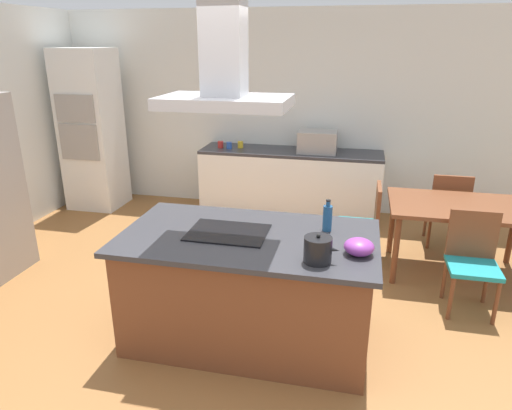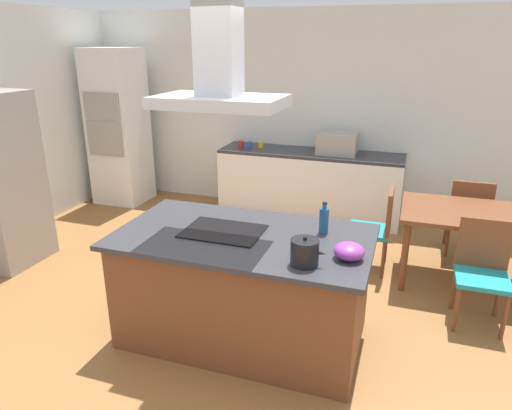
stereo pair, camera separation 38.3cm
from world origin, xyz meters
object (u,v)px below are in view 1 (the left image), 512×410
Objects in this scene: coffee_mug_blue at (229,145)px; tea_kettle at (318,250)px; countertop_microwave at (318,142)px; chair_facing_island at (472,255)px; olive_oil_bottle at (327,218)px; coffee_mug_red at (221,145)px; coffee_mug_yellow at (240,145)px; chair_facing_back_wall at (448,205)px; dining_table at (461,212)px; wall_oven_stack at (92,130)px; mixing_bowl at (359,247)px; chair_at_left_end at (366,220)px; cooktop at (228,232)px; range_hood at (224,70)px.

tea_kettle is at bearing -64.45° from coffee_mug_blue.
chair_facing_island is (1.58, -2.00, -0.53)m from countertop_microwave.
coffee_mug_blue is at bearing 120.43° from olive_oil_bottle.
countertop_microwave is 1.32m from coffee_mug_red.
coffee_mug_yellow is at bearing 112.94° from tea_kettle.
olive_oil_bottle is 0.28× the size of chair_facing_back_wall.
coffee_mug_blue and coffee_mug_yellow have the same top height.
countertop_microwave is at bearing 95.64° from tea_kettle.
coffee_mug_blue is 3.06m from dining_table.
chair_facing_island is (1.26, 1.21, -0.48)m from tea_kettle.
tea_kettle is 0.11× the size of wall_oven_stack.
coffee_mug_red is 1.00× the size of coffee_mug_yellow.
dining_table is (2.63, -1.36, -0.28)m from coffee_mug_yellow.
chair_at_left_end is (0.08, 1.71, -0.45)m from mixing_bowl.
olive_oil_bottle is at bearing 16.79° from cooktop.
chair_facing_island is (2.90, -1.96, -0.44)m from coffee_mug_red.
countertop_microwave is 0.56× the size of chair_facing_island.
tea_kettle is at bearing -67.06° from coffee_mug_yellow.
countertop_microwave reaches higher than coffee_mug_blue.
chair_facing_island is at bearing -51.70° from countertop_microwave.
coffee_mug_red is at bearing 155.89° from dining_table.
chair_facing_back_wall is (1.24, 1.99, -0.50)m from olive_oil_bottle.
coffee_mug_blue is at bearing 145.02° from chair_facing_island.
range_hood is (-0.00, 0.00, 1.20)m from cooktop.
wall_oven_stack is 2.47× the size of chair_facing_back_wall.
mixing_bowl is (0.27, 0.17, -0.03)m from tea_kettle.
wall_oven_stack is (-3.47, 2.42, 0.09)m from olive_oil_bottle.
cooktop is 0.27× the size of wall_oven_stack.
mixing_bowl is 1.52m from range_hood.
wall_oven_stack is 2.47× the size of chair_at_left_end.
coffee_mug_red is (-1.32, -0.04, -0.09)m from countertop_microwave.
range_hood reaches higher than countertop_microwave.
dining_table is (1.00, 1.71, -0.29)m from mixing_bowl.
countertop_microwave is at bearing -1.25° from coffee_mug_yellow.
tea_kettle reaches higher than coffee_mug_yellow.
range_hood is (-1.06, -1.55, 1.59)m from chair_at_left_end.
chair_facing_island is (1.00, 1.04, -0.45)m from mixing_bowl.
chair_facing_island is at bearing -90.00° from chair_facing_back_wall.
mixing_bowl is 1.51m from chair_facing_island.
chair_facing_back_wall is 3.37m from range_hood.
coffee_mug_red is at bearing 122.35° from mixing_bowl.
tea_kettle is at bearing -40.78° from wall_oven_stack.
chair_at_left_end is at bearing 55.49° from cooktop.
mixing_bowl is at bearing -37.03° from wall_oven_stack.
dining_table is (4.72, -1.10, -0.43)m from wall_oven_stack.
cooktop is 0.67× the size of chair_at_left_end.
chair_at_left_end is (0.66, -1.33, -0.53)m from countertop_microwave.
mixing_bowl is at bearing -92.71° from chair_at_left_end.
chair_facing_back_wall is at bearing 57.99° from olive_oil_bottle.
chair_facing_back_wall is 1.33m from chair_facing_island.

